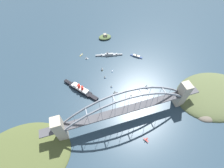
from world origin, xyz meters
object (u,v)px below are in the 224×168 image
(small_boat_5, at_px, (86,57))
(small_boat_7, at_px, (102,69))
(harbor_ferry_steamer, at_px, (136,56))
(small_boat_3, at_px, (112,71))
(small_boat_4, at_px, (105,77))
(naval_cruiser, at_px, (109,55))
(ocean_liner, at_px, (80,89))
(small_boat_9, at_px, (160,93))
(harbor_arch_bridge, at_px, (126,110))
(small_boat_0, at_px, (131,95))
(small_boat_1, at_px, (111,86))
(small_boat_8, at_px, (115,92))
(seaplane_taxiing_near_bridge, at_px, (146,140))
(fort_island_mid_harbor, at_px, (105,37))
(small_boat_2, at_px, (81,55))
(small_boat_6, at_px, (146,86))

(small_boat_5, bearing_deg, small_boat_7, -61.12)
(harbor_ferry_steamer, xyz_separation_m, small_boat_3, (-75.30, -30.63, -1.30))
(small_boat_4, bearing_deg, small_boat_3, 32.10)
(naval_cruiser, relative_size, harbor_ferry_steamer, 2.56)
(ocean_liner, relative_size, small_boat_9, 9.36)
(naval_cruiser, distance_m, harbor_ferry_steamer, 71.70)
(small_boat_4, bearing_deg, small_boat_7, 89.24)
(harbor_arch_bridge, relative_size, small_boat_5, 29.80)
(small_boat_0, distance_m, small_boat_3, 81.85)
(small_boat_0, xyz_separation_m, small_boat_1, (-32.50, 36.05, -0.64))
(small_boat_7, bearing_deg, small_boat_0, -67.30)
(small_boat_9, bearing_deg, small_boat_8, 162.43)
(harbor_arch_bridge, xyz_separation_m, small_boat_8, (0.19, 60.38, -27.80))
(seaplane_taxiing_near_bridge, height_order, small_boat_9, seaplane_taxiing_near_bridge)
(fort_island_mid_harbor, distance_m, small_boat_3, 133.31)
(harbor_arch_bridge, xyz_separation_m, small_boat_2, (-46.29, 202.29, -32.13))
(small_boat_4, bearing_deg, harbor_arch_bridge, -85.55)
(small_boat_3, bearing_deg, small_boat_5, 128.75)
(harbor_ferry_steamer, xyz_separation_m, small_boat_1, (-91.45, -74.73, 0.69))
(small_boat_0, distance_m, small_boat_9, 64.41)
(ocean_liner, relative_size, small_boat_8, 6.97)
(small_boat_4, height_order, small_boat_8, small_boat_8)
(ocean_liner, bearing_deg, harbor_ferry_steamer, 22.16)
(small_boat_3, height_order, small_boat_6, small_boat_6)
(small_boat_3, bearing_deg, small_boat_4, -147.90)
(harbor_ferry_steamer, bearing_deg, harbor_arch_bridge, -120.22)
(small_boat_3, distance_m, small_boat_4, 26.50)
(harbor_ferry_steamer, height_order, fort_island_mid_harbor, fort_island_mid_harbor)
(fort_island_mid_harbor, bearing_deg, small_boat_1, -101.41)
(small_boat_4, bearing_deg, small_boat_8, -79.83)
(seaplane_taxiing_near_bridge, bearing_deg, small_boat_4, 100.53)
(small_boat_4, xyz_separation_m, small_boat_7, (0.34, 25.57, 1.69))
(small_boat_0, relative_size, small_boat_9, 0.96)
(small_boat_2, distance_m, small_boat_7, 78.33)
(small_boat_4, height_order, small_boat_6, small_boat_6)
(harbor_arch_bridge, relative_size, ocean_liner, 3.86)
(small_boat_2, relative_size, small_boat_5, 0.99)
(small_boat_3, relative_size, small_boat_6, 0.71)
(fort_island_mid_harbor, relative_size, small_boat_8, 3.30)
(seaplane_taxiing_near_bridge, xyz_separation_m, small_boat_9, (72.36, 81.84, -1.01))
(harbor_ferry_steamer, xyz_separation_m, fort_island_mid_harbor, (-55.95, 101.23, 2.11))
(naval_cruiser, distance_m, small_boat_5, 58.61)
(small_boat_2, bearing_deg, small_boat_4, -68.03)
(small_boat_9, bearing_deg, small_boat_0, 169.69)
(ocean_liner, relative_size, small_boat_0, 9.74)
(small_boat_1, height_order, small_boat_5, small_boat_5)
(harbor_ferry_steamer, height_order, small_boat_0, small_boat_0)
(small_boat_5, distance_m, small_boat_6, 168.65)
(small_boat_0, bearing_deg, small_boat_5, 114.97)
(small_boat_2, height_order, small_boat_8, small_boat_8)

